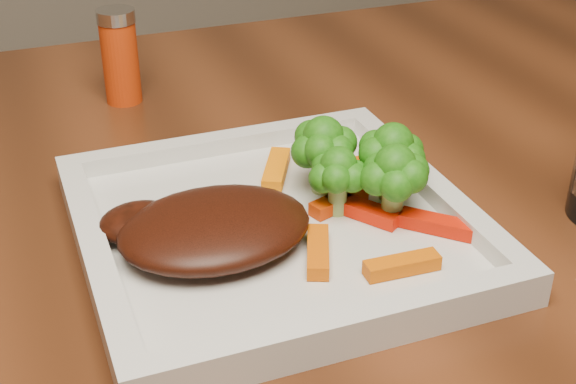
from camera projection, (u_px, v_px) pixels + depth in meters
name	position (u px, v px, depth m)	size (l,w,h in m)	color
plate	(275.00, 232.00, 0.57)	(0.27, 0.27, 0.01)	silver
steak	(215.00, 228.00, 0.54)	(0.13, 0.10, 0.03)	#391108
broccoli_0	(323.00, 150.00, 0.59)	(0.06, 0.06, 0.07)	#325F0F
broccoli_1	(392.00, 159.00, 0.59)	(0.06, 0.06, 0.06)	#306911
broccoli_2	(394.00, 184.00, 0.56)	(0.06, 0.06, 0.06)	#326911
broccoli_3	(338.00, 175.00, 0.57)	(0.05, 0.05, 0.06)	#276E12
carrot_0	(402.00, 265.00, 0.52)	(0.05, 0.01, 0.01)	#CF5603
carrot_1	(438.00, 224.00, 0.56)	(0.05, 0.01, 0.01)	red
carrot_2	(318.00, 252.00, 0.53)	(0.05, 0.01, 0.01)	#D05303
carrot_3	(375.00, 163.00, 0.64)	(0.05, 0.01, 0.01)	#EA5203
carrot_4	(276.00, 169.00, 0.63)	(0.06, 0.02, 0.01)	orange
carrot_5	(363.00, 210.00, 0.58)	(0.06, 0.02, 0.01)	red
carrot_6	(339.00, 201.00, 0.59)	(0.05, 0.01, 0.01)	red
spice_shaker	(120.00, 57.00, 0.77)	(0.03, 0.03, 0.09)	#C2330A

